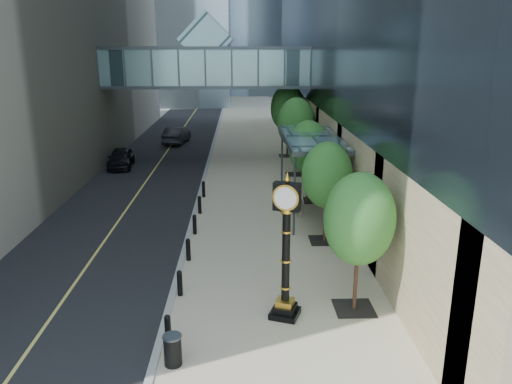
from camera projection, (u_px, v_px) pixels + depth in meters
ground at (256, 363)px, 14.78m from camera, size 320.00×320.00×0.00m
road at (178, 135)px, 52.95m from camera, size 8.00×180.00×0.02m
sidewalk at (253, 135)px, 53.19m from camera, size 8.00×180.00×0.06m
curb at (216, 135)px, 53.07m from camera, size 0.25×180.00×0.07m
skywalk at (207, 64)px, 39.41m from camera, size 17.00×4.20×5.80m
entrance_canopy at (311, 139)px, 27.15m from camera, size 3.00×8.00×4.38m
bollard_row at (192, 237)px, 23.19m from camera, size 0.20×16.20×0.90m
street_trees at (304, 136)px, 31.26m from camera, size 2.92×28.68×6.00m
street_clock at (286, 258)px, 16.66m from camera, size 1.21×1.21×4.99m
trash_bin at (173, 351)px, 14.50m from camera, size 0.68×0.68×0.90m
pedestrian at (299, 202)px, 27.06m from camera, size 0.70×0.55×1.68m
car_near at (121, 158)px, 38.63m from camera, size 2.15×4.51×1.49m
car_far at (177, 135)px, 48.40m from camera, size 2.33×5.04×1.60m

